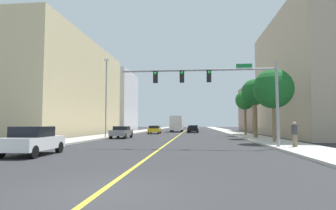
{
  "coord_description": "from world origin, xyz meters",
  "views": [
    {
      "loc": [
        2.34,
        -6.81,
        1.69
      ],
      "look_at": [
        -0.06,
        17.87,
        3.36
      ],
      "focal_mm": 29.52,
      "sensor_mm": 36.0,
      "label": 1
    }
  ],
  "objects_px": {
    "palm_mid": "(255,93)",
    "car_gray": "(121,132)",
    "palm_far": "(245,101)",
    "car_silver": "(194,128)",
    "car_black": "(193,129)",
    "street_lamp": "(106,94)",
    "car_yellow": "(155,129)",
    "delivery_truck": "(177,124)",
    "traffic_signal_mast": "(220,83)",
    "pedestrian": "(295,134)",
    "palm_near": "(273,89)",
    "car_white": "(32,141)"
  },
  "relations": [
    {
      "from": "palm_mid",
      "to": "car_gray",
      "type": "distance_m",
      "value": 15.85
    },
    {
      "from": "palm_far",
      "to": "car_silver",
      "type": "height_order",
      "value": "palm_far"
    },
    {
      "from": "car_black",
      "to": "street_lamp",
      "type": "bearing_deg",
      "value": -114.84
    },
    {
      "from": "car_yellow",
      "to": "car_silver",
      "type": "distance_m",
      "value": 13.05
    },
    {
      "from": "delivery_truck",
      "to": "traffic_signal_mast",
      "type": "bearing_deg",
      "value": -82.09
    },
    {
      "from": "pedestrian",
      "to": "car_yellow",
      "type": "bearing_deg",
      "value": -174.04
    },
    {
      "from": "palm_near",
      "to": "delivery_truck",
      "type": "bearing_deg",
      "value": 107.74
    },
    {
      "from": "car_gray",
      "to": "delivery_truck",
      "type": "xyz_separation_m",
      "value": [
        4.76,
        25.41,
        0.99
      ]
    },
    {
      "from": "palm_mid",
      "to": "car_black",
      "type": "distance_m",
      "value": 21.2
    },
    {
      "from": "street_lamp",
      "to": "car_yellow",
      "type": "bearing_deg",
      "value": 75.25
    },
    {
      "from": "car_yellow",
      "to": "car_white",
      "type": "height_order",
      "value": "car_white"
    },
    {
      "from": "street_lamp",
      "to": "pedestrian",
      "type": "xyz_separation_m",
      "value": [
        17.04,
        -12.18,
        -4.21
      ]
    },
    {
      "from": "traffic_signal_mast",
      "to": "car_black",
      "type": "distance_m",
      "value": 32.06
    },
    {
      "from": "traffic_signal_mast",
      "to": "car_white",
      "type": "bearing_deg",
      "value": -152.62
    },
    {
      "from": "traffic_signal_mast",
      "to": "palm_near",
      "type": "xyz_separation_m",
      "value": [
        4.91,
        4.82,
        0.14
      ]
    },
    {
      "from": "car_gray",
      "to": "car_black",
      "type": "xyz_separation_m",
      "value": [
        8.12,
        19.78,
        -0.01
      ]
    },
    {
      "from": "street_lamp",
      "to": "car_yellow",
      "type": "height_order",
      "value": "street_lamp"
    },
    {
      "from": "street_lamp",
      "to": "traffic_signal_mast",
      "type": "bearing_deg",
      "value": -44.61
    },
    {
      "from": "traffic_signal_mast",
      "to": "car_gray",
      "type": "xyz_separation_m",
      "value": [
        -10.27,
        11.98,
        -3.79
      ]
    },
    {
      "from": "car_silver",
      "to": "car_black",
      "type": "bearing_deg",
      "value": -90.49
    },
    {
      "from": "traffic_signal_mast",
      "to": "car_yellow",
      "type": "distance_m",
      "value": 27.73
    },
    {
      "from": "palm_near",
      "to": "palm_mid",
      "type": "height_order",
      "value": "palm_mid"
    },
    {
      "from": "car_black",
      "to": "palm_far",
      "type": "bearing_deg",
      "value": -56.48
    },
    {
      "from": "delivery_truck",
      "to": "pedestrian",
      "type": "xyz_separation_m",
      "value": [
        10.37,
        -37.55,
        -0.73
      ]
    },
    {
      "from": "car_white",
      "to": "delivery_truck",
      "type": "bearing_deg",
      "value": -98.51
    },
    {
      "from": "palm_near",
      "to": "pedestrian",
      "type": "bearing_deg",
      "value": -90.67
    },
    {
      "from": "car_white",
      "to": "car_black",
      "type": "bearing_deg",
      "value": -104.52
    },
    {
      "from": "palm_mid",
      "to": "delivery_truck",
      "type": "height_order",
      "value": "palm_mid"
    },
    {
      "from": "car_white",
      "to": "car_black",
      "type": "xyz_separation_m",
      "value": [
        8.27,
        37.16,
        -0.06
      ]
    },
    {
      "from": "palm_far",
      "to": "car_black",
      "type": "relative_size",
      "value": 1.51
    },
    {
      "from": "car_yellow",
      "to": "car_silver",
      "type": "bearing_deg",
      "value": 58.21
    },
    {
      "from": "car_black",
      "to": "delivery_truck",
      "type": "bearing_deg",
      "value": 122.97
    },
    {
      "from": "palm_far",
      "to": "delivery_truck",
      "type": "height_order",
      "value": "palm_far"
    },
    {
      "from": "palm_mid",
      "to": "delivery_truck",
      "type": "relative_size",
      "value": 0.81
    },
    {
      "from": "car_gray",
      "to": "car_silver",
      "type": "bearing_deg",
      "value": -107.41
    },
    {
      "from": "street_lamp",
      "to": "pedestrian",
      "type": "height_order",
      "value": "street_lamp"
    },
    {
      "from": "street_lamp",
      "to": "car_yellow",
      "type": "xyz_separation_m",
      "value": [
        3.71,
        14.1,
        -4.46
      ]
    },
    {
      "from": "palm_mid",
      "to": "car_gray",
      "type": "relative_size",
      "value": 1.67
    },
    {
      "from": "pedestrian",
      "to": "palm_far",
      "type": "bearing_deg",
      "value": 158.13
    },
    {
      "from": "traffic_signal_mast",
      "to": "street_lamp",
      "type": "relative_size",
      "value": 1.19
    },
    {
      "from": "car_yellow",
      "to": "delivery_truck",
      "type": "distance_m",
      "value": 11.7
    },
    {
      "from": "car_silver",
      "to": "palm_mid",
      "type": "bearing_deg",
      "value": -73.08
    },
    {
      "from": "street_lamp",
      "to": "car_silver",
      "type": "distance_m",
      "value": 27.74
    },
    {
      "from": "pedestrian",
      "to": "car_silver",
      "type": "bearing_deg",
      "value": 169.32
    },
    {
      "from": "street_lamp",
      "to": "car_gray",
      "type": "xyz_separation_m",
      "value": [
        1.92,
        -0.04,
        -4.46
      ]
    },
    {
      "from": "car_gray",
      "to": "delivery_truck",
      "type": "height_order",
      "value": "delivery_truck"
    },
    {
      "from": "palm_mid",
      "to": "palm_far",
      "type": "bearing_deg",
      "value": 88.23
    },
    {
      "from": "traffic_signal_mast",
      "to": "pedestrian",
      "type": "distance_m",
      "value": 6.01
    },
    {
      "from": "palm_near",
      "to": "car_silver",
      "type": "xyz_separation_m",
      "value": [
        -6.86,
        32.6,
        -3.93
      ]
    },
    {
      "from": "traffic_signal_mast",
      "to": "pedestrian",
      "type": "xyz_separation_m",
      "value": [
        4.85,
        -0.16,
        -3.54
      ]
    }
  ]
}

